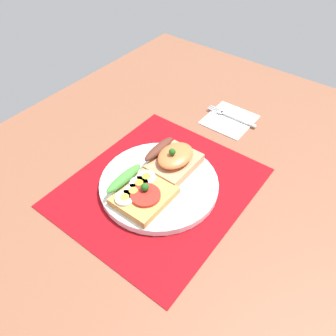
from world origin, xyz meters
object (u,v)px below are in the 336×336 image
object	(u,v)px
plate	(159,184)
sandwich_egg_tomato	(140,192)
napkin	(229,119)
fork	(230,116)
sandwich_salmon	(173,159)

from	to	relation	value
plate	sandwich_egg_tomato	size ratio (longest dim) A/B	2.23
napkin	fork	world-z (taller)	fork
sandwich_salmon	napkin	size ratio (longest dim) A/B	0.88
napkin	fork	xyz separation A→B (cm)	(0.80, 0.32, 0.46)
plate	fork	distance (cm)	29.46
fork	sandwich_egg_tomato	bearing A→B (deg)	-179.93
sandwich_egg_tomato	fork	bearing A→B (deg)	0.07
sandwich_egg_tomato	sandwich_salmon	distance (cm)	10.57
plate	fork	xyz separation A→B (cm)	(29.46, 0.41, -0.26)
plate	sandwich_salmon	size ratio (longest dim) A/B	2.28
sandwich_egg_tomato	fork	world-z (taller)	sandwich_egg_tomato
sandwich_egg_tomato	fork	size ratio (longest dim) A/B	0.80
napkin	sandwich_salmon	bearing A→B (deg)	179.36
plate	sandwich_salmon	world-z (taller)	sandwich_salmon
plate	fork	world-z (taller)	plate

